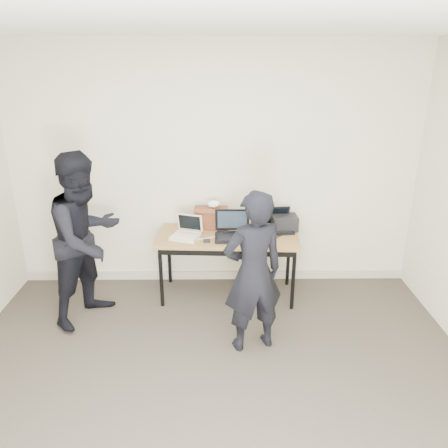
{
  "coord_description": "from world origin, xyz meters",
  "views": [
    {
      "loc": [
        0.05,
        -2.44,
        2.51
      ],
      "look_at": [
        0.1,
        1.6,
        0.95
      ],
      "focal_mm": 35.0,
      "sensor_mm": 36.0,
      "label": 1
    }
  ],
  "objects_px": {
    "laptop_right": "(276,225)",
    "leather_satchel": "(211,217)",
    "equipment_box": "(285,222)",
    "laptop_beige": "(187,233)",
    "person_observer": "(87,239)",
    "person_typist": "(253,273)",
    "desk": "(228,241)",
    "laptop_center": "(232,231)"
  },
  "relations": [
    {
      "from": "laptop_right",
      "to": "equipment_box",
      "type": "height_order",
      "value": "laptop_right"
    },
    {
      "from": "desk",
      "to": "laptop_center",
      "type": "relative_size",
      "value": 4.14
    },
    {
      "from": "leather_satchel",
      "to": "equipment_box",
      "type": "xyz_separation_m",
      "value": [
        0.81,
        -0.04,
        -0.05
      ]
    },
    {
      "from": "person_typist",
      "to": "person_observer",
      "type": "height_order",
      "value": "person_observer"
    },
    {
      "from": "equipment_box",
      "to": "person_observer",
      "type": "height_order",
      "value": "person_observer"
    },
    {
      "from": "laptop_beige",
      "to": "laptop_right",
      "type": "bearing_deg",
      "value": 29.7
    },
    {
      "from": "laptop_right",
      "to": "leather_satchel",
      "type": "height_order",
      "value": "leather_satchel"
    },
    {
      "from": "desk",
      "to": "leather_satchel",
      "type": "height_order",
      "value": "leather_satchel"
    },
    {
      "from": "laptop_beige",
      "to": "laptop_right",
      "type": "height_order",
      "value": "laptop_right"
    },
    {
      "from": "laptop_right",
      "to": "equipment_box",
      "type": "xyz_separation_m",
      "value": [
        0.09,
        0.02,
        0.02
      ]
    },
    {
      "from": "desk",
      "to": "laptop_center",
      "type": "height_order",
      "value": "laptop_center"
    },
    {
      "from": "desk",
      "to": "person_observer",
      "type": "height_order",
      "value": "person_observer"
    },
    {
      "from": "laptop_right",
      "to": "person_typist",
      "type": "bearing_deg",
      "value": -113.65
    },
    {
      "from": "laptop_right",
      "to": "person_typist",
      "type": "distance_m",
      "value": 1.14
    },
    {
      "from": "leather_satchel",
      "to": "laptop_center",
      "type": "bearing_deg",
      "value": -45.36
    },
    {
      "from": "laptop_right",
      "to": "leather_satchel",
      "type": "distance_m",
      "value": 0.72
    },
    {
      "from": "laptop_center",
      "to": "equipment_box",
      "type": "relative_size",
      "value": 1.37
    },
    {
      "from": "laptop_right",
      "to": "person_observer",
      "type": "height_order",
      "value": "person_observer"
    },
    {
      "from": "equipment_box",
      "to": "laptop_beige",
      "type": "bearing_deg",
      "value": -168.32
    },
    {
      "from": "laptop_center",
      "to": "person_typist",
      "type": "distance_m",
      "value": 0.9
    },
    {
      "from": "desk",
      "to": "laptop_right",
      "type": "distance_m",
      "value": 0.58
    },
    {
      "from": "leather_satchel",
      "to": "laptop_right",
      "type": "bearing_deg",
      "value": -1.72
    },
    {
      "from": "laptop_center",
      "to": "person_observer",
      "type": "bearing_deg",
      "value": -165.29
    },
    {
      "from": "laptop_center",
      "to": "laptop_right",
      "type": "height_order",
      "value": "laptop_center"
    },
    {
      "from": "laptop_beige",
      "to": "laptop_center",
      "type": "height_order",
      "value": "laptop_center"
    },
    {
      "from": "desk",
      "to": "person_observer",
      "type": "relative_size",
      "value": 0.89
    },
    {
      "from": "leather_satchel",
      "to": "laptop_beige",
      "type": "bearing_deg",
      "value": -132.45
    },
    {
      "from": "person_typist",
      "to": "leather_satchel",
      "type": "bearing_deg",
      "value": -88.81
    },
    {
      "from": "person_observer",
      "to": "equipment_box",
      "type": "bearing_deg",
      "value": -43.52
    },
    {
      "from": "laptop_center",
      "to": "person_observer",
      "type": "relative_size",
      "value": 0.22
    },
    {
      "from": "laptop_right",
      "to": "laptop_center",
      "type": "bearing_deg",
      "value": -164.5
    },
    {
      "from": "leather_satchel",
      "to": "equipment_box",
      "type": "height_order",
      "value": "leather_satchel"
    },
    {
      "from": "laptop_right",
      "to": "person_typist",
      "type": "xyz_separation_m",
      "value": [
        -0.33,
        -1.09,
        -0.02
      ]
    },
    {
      "from": "laptop_beige",
      "to": "person_observer",
      "type": "distance_m",
      "value": 1.01
    },
    {
      "from": "laptop_center",
      "to": "laptop_right",
      "type": "bearing_deg",
      "value": 22.82
    },
    {
      "from": "laptop_right",
      "to": "person_typist",
      "type": "relative_size",
      "value": 0.24
    },
    {
      "from": "laptop_center",
      "to": "person_observer",
      "type": "height_order",
      "value": "person_observer"
    },
    {
      "from": "desk",
      "to": "person_typist",
      "type": "relative_size",
      "value": 1.02
    },
    {
      "from": "laptop_beige",
      "to": "person_typist",
      "type": "bearing_deg",
      "value": -36.14
    },
    {
      "from": "laptop_right",
      "to": "equipment_box",
      "type": "distance_m",
      "value": 0.1
    },
    {
      "from": "laptop_right",
      "to": "equipment_box",
      "type": "relative_size",
      "value": 1.35
    },
    {
      "from": "desk",
      "to": "laptop_right",
      "type": "relative_size",
      "value": 4.22
    }
  ]
}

